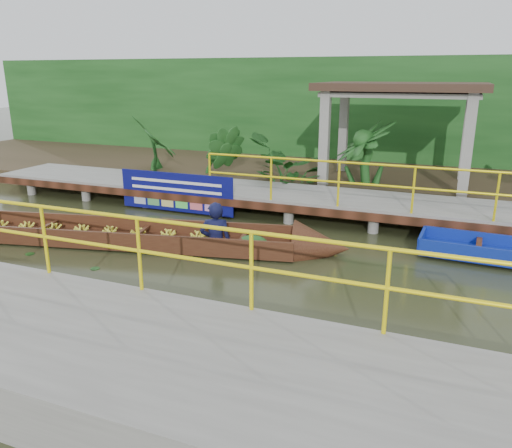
% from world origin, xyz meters
% --- Properties ---
extents(ground, '(80.00, 80.00, 0.00)m').
position_xyz_m(ground, '(0.00, 0.00, 0.00)').
color(ground, '#282E17').
rests_on(ground, ground).
extents(land_strip, '(30.00, 8.00, 0.45)m').
position_xyz_m(land_strip, '(0.00, 7.50, 0.23)').
color(land_strip, '#352C1A').
rests_on(land_strip, ground).
extents(far_dock, '(16.00, 2.06, 1.66)m').
position_xyz_m(far_dock, '(0.02, 3.43, 0.48)').
color(far_dock, slate).
rests_on(far_dock, ground).
extents(near_dock, '(18.00, 2.40, 1.73)m').
position_xyz_m(near_dock, '(1.00, -4.20, 0.30)').
color(near_dock, slate).
rests_on(near_dock, ground).
extents(pavilion, '(4.40, 3.00, 3.00)m').
position_xyz_m(pavilion, '(3.00, 6.30, 2.82)').
color(pavilion, slate).
rests_on(pavilion, ground).
extents(foliage_backdrop, '(30.00, 0.80, 4.00)m').
position_xyz_m(foliage_backdrop, '(0.00, 10.00, 2.00)').
color(foliage_backdrop, '#144115').
rests_on(foliage_backdrop, ground).
extents(vendor_boat, '(10.86, 3.25, 2.24)m').
position_xyz_m(vendor_boat, '(-2.22, -0.08, 0.23)').
color(vendor_boat, '#37180F').
rests_on(vendor_boat, ground).
extents(blue_banner, '(3.18, 0.04, 1.00)m').
position_xyz_m(blue_banner, '(-1.94, 2.48, 0.56)').
color(blue_banner, '#0B0D5E').
rests_on(blue_banner, ground).
extents(tropical_plants, '(14.37, 1.37, 1.72)m').
position_xyz_m(tropical_plants, '(1.98, 5.30, 1.31)').
color(tropical_plants, '#144115').
rests_on(tropical_plants, ground).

